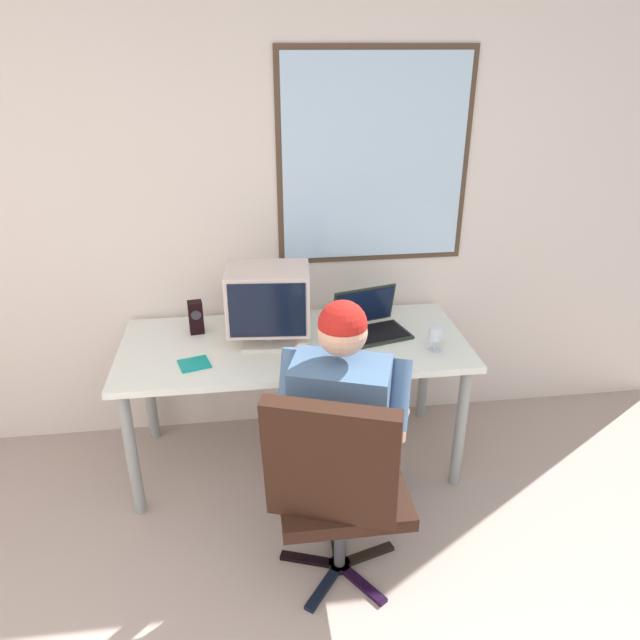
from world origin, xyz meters
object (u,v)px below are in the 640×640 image
at_px(person_seated, 346,421).
at_px(laptop, 369,321).
at_px(office_chair, 336,481).
at_px(desk, 294,355).
at_px(cd_case, 194,364).
at_px(crt_monitor, 268,300).
at_px(desk_speaker, 196,317).
at_px(wine_glass, 436,335).

height_order(person_seated, laptop, person_seated).
bearing_deg(office_chair, desk, 94.98).
xyz_separation_m(desk, cd_case, (-0.50, -0.18, 0.08)).
height_order(crt_monitor, desk_speaker, crt_monitor).
distance_m(desk_speaker, cd_case, 0.36).
bearing_deg(cd_case, person_seated, -34.78).
height_order(office_chair, desk_speaker, office_chair).
relative_size(person_seated, wine_glass, 9.79).
xyz_separation_m(laptop, wine_glass, (0.28, -0.26, 0.03)).
distance_m(crt_monitor, laptop, 0.57).
height_order(person_seated, desk_speaker, person_seated).
bearing_deg(person_seated, desk_speaker, 129.27).
bearing_deg(desk_speaker, cd_case, -89.34).
height_order(desk, wine_glass, wine_glass).
distance_m(laptop, desk_speaker, 0.92).
bearing_deg(person_seated, desk, 104.41).
bearing_deg(desk, person_seated, -75.59).
bearing_deg(laptop, office_chair, -108.67).
distance_m(person_seated, desk_speaker, 1.06).
relative_size(desk, crt_monitor, 4.12).
xyz_separation_m(person_seated, wine_glass, (0.53, 0.44, 0.16)).
xyz_separation_m(office_chair, desk_speaker, (-0.58, 1.08, 0.25)).
bearing_deg(laptop, desk, -170.36).
bearing_deg(desk, office_chair, -85.02).
bearing_deg(desk_speaker, crt_monitor, -24.51).
xyz_separation_m(crt_monitor, wine_glass, (0.81, -0.20, -0.15)).
bearing_deg(desk, cd_case, -160.36).
distance_m(office_chair, cd_case, 0.94).
height_order(desk, crt_monitor, crt_monitor).
relative_size(person_seated, cd_case, 7.56).
distance_m(crt_monitor, cd_case, 0.48).
relative_size(desk, laptop, 4.29).
bearing_deg(desk_speaker, office_chair, -61.80).
xyz_separation_m(desk, office_chair, (0.08, -0.91, -0.08)).
xyz_separation_m(crt_monitor, cd_case, (-0.37, -0.18, -0.24)).
relative_size(desk, desk_speaker, 9.98).
xyz_separation_m(office_chair, laptop, (0.33, 0.98, 0.22)).
bearing_deg(cd_case, office_chair, -51.63).
distance_m(laptop, wine_glass, 0.39).
distance_m(laptop, cd_case, 0.94).
height_order(desk, office_chair, office_chair).
distance_m(office_chair, crt_monitor, 1.02).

